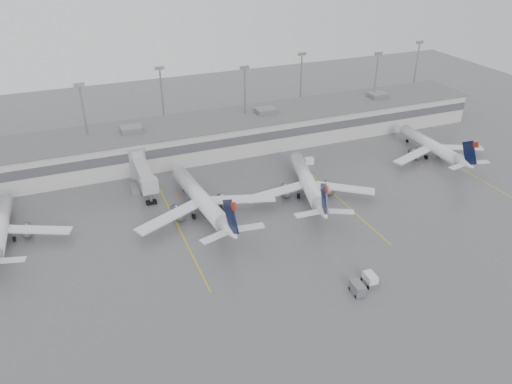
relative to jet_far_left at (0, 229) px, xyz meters
name	(u,v)px	position (x,y,z in m)	size (l,w,h in m)	color
ground	(318,281)	(49.09, -32.22, -2.85)	(260.00, 260.00, 0.00)	#565659
terminal	(212,135)	(49.08, 25.76, 1.32)	(152.00, 17.00, 9.45)	#B4B3AE
light_masts	(204,99)	(49.09, 31.53, 9.18)	(142.40, 8.00, 20.60)	gray
jet_bridge_right	(141,169)	(28.59, 13.50, 1.02)	(4.00, 17.20, 7.00)	#9A9C9F
stand_markings	(263,212)	(49.09, -8.22, -2.84)	(105.25, 40.00, 0.01)	#CFBC0C
jet_far_left	(0,229)	(0.00, 0.00, 0.00)	(25.25, 28.34, 9.16)	silver
jet_mid_left	(203,200)	(37.52, -4.71, 0.51)	(29.70, 33.42, 10.81)	silver
jet_mid_right	(309,183)	(60.83, -5.75, 0.33)	(27.29, 30.98, 10.22)	silver
jet_far_right	(433,146)	(99.30, 0.72, 0.12)	(26.35, 29.53, 9.55)	silver
baggage_tug	(370,280)	(56.61, -36.15, -2.10)	(2.12, 3.11, 1.93)	silver
baggage_cart	(357,288)	(53.41, -37.35, -1.86)	(1.87, 3.04, 1.89)	slate
gse_uld_b	(144,182)	(28.76, 12.32, -1.93)	(2.58, 1.72, 1.83)	silver
gse_uld_c	(309,161)	(68.64, 8.86, -2.07)	(2.19, 1.46, 1.55)	silver
gse_loader	(135,189)	(26.35, 9.92, -1.93)	(1.84, 2.95, 1.84)	slate
cone_a	(15,217)	(1.91, 8.40, -2.55)	(0.38, 0.38, 0.60)	#FF6705
cone_b	(177,192)	(34.69, 6.23, -2.51)	(0.43, 0.43, 0.69)	#FF6705
cone_c	(300,165)	(65.84, 8.36, -2.46)	(0.49, 0.49, 0.78)	#FF6705
cone_d	(421,165)	(93.37, -2.84, -2.48)	(0.47, 0.47, 0.74)	#FF6705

